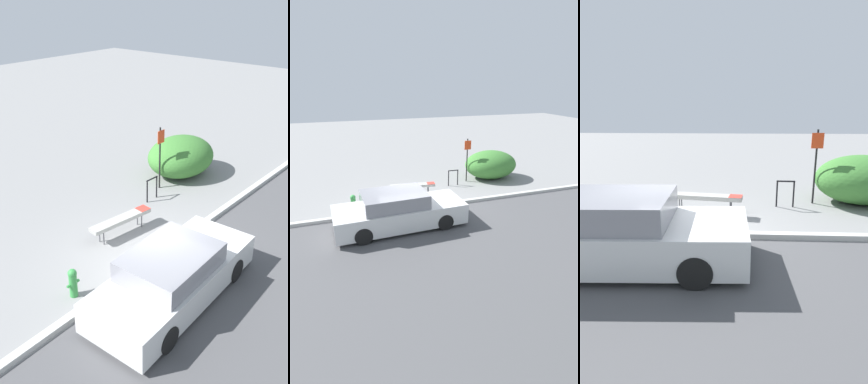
# 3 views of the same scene
# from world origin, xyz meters

# --- Properties ---
(ground_plane) EXTENTS (60.00, 60.00, 0.00)m
(ground_plane) POSITION_xyz_m (0.00, 0.00, 0.00)
(ground_plane) COLOR gray
(road_strip) EXTENTS (60.00, 10.00, 0.01)m
(road_strip) POSITION_xyz_m (0.00, -5.15, 0.00)
(road_strip) COLOR #4C4C4F
(road_strip) RESTS_ON ground_plane
(curb) EXTENTS (60.00, 0.20, 0.13)m
(curb) POSITION_xyz_m (0.00, 0.00, 0.07)
(curb) COLOR #B7B7B2
(curb) RESTS_ON ground_plane
(bench) EXTENTS (2.12, 0.63, 0.57)m
(bench) POSITION_xyz_m (0.48, 1.60, 0.50)
(bench) COLOR #515156
(bench) RESTS_ON ground_plane
(bike_rack) EXTENTS (0.55, 0.06, 0.83)m
(bike_rack) POSITION_xyz_m (2.82, 2.33, 0.50)
(bike_rack) COLOR black
(bike_rack) RESTS_ON ground_plane
(sign_post) EXTENTS (0.36, 0.08, 2.30)m
(sign_post) POSITION_xyz_m (3.75, 2.72, 1.38)
(sign_post) COLOR black
(sign_post) RESTS_ON ground_plane
(fire_hydrant) EXTENTS (0.36, 0.22, 0.77)m
(fire_hydrant) POSITION_xyz_m (-2.33, 0.57, 0.41)
(fire_hydrant) COLOR #338C3F
(fire_hydrant) RESTS_ON ground_plane
(shrub_hedge) EXTENTS (2.88, 2.34, 1.51)m
(shrub_hedge) POSITION_xyz_m (5.26, 2.87, 0.76)
(shrub_hedge) COLOR #3D7A33
(shrub_hedge) RESTS_ON ground_plane
(parked_car_near) EXTENTS (4.80, 1.96, 1.37)m
(parked_car_near) POSITION_xyz_m (-0.84, -1.30, 0.63)
(parked_car_near) COLOR black
(parked_car_near) RESTS_ON ground_plane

